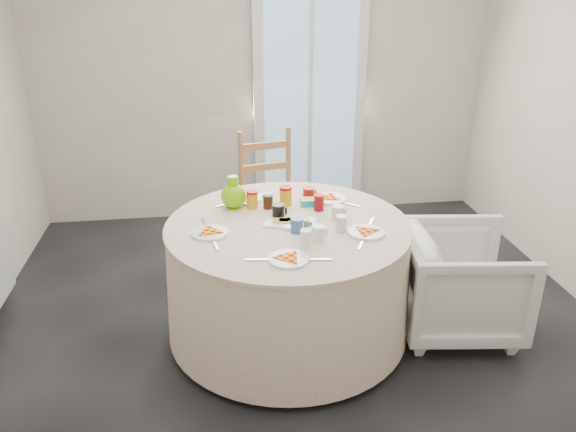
{
  "coord_description": "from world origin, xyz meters",
  "views": [
    {
      "loc": [
        -0.48,
        -2.97,
        2.1
      ],
      "look_at": [
        -0.06,
        0.01,
        0.8
      ],
      "focal_mm": 35.0,
      "sensor_mm": 36.0,
      "label": 1
    }
  ],
  "objects": [
    {
      "name": "butter_tub",
      "position": [
        0.11,
        0.28,
        0.79
      ],
      "size": [
        0.11,
        0.08,
        0.04
      ],
      "primitive_type": "cube",
      "rotation": [
        0.0,
        0.0,
        -0.03
      ],
      "color": "#15A2B3",
      "rests_on": "table"
    },
    {
      "name": "glass_door",
      "position": [
        0.4,
        1.95,
        1.05
      ],
      "size": [
        1.0,
        0.08,
        2.1
      ],
      "primitive_type": "cube",
      "color": "silver",
      "rests_on": "floor"
    },
    {
      "name": "jar_cluster",
      "position": [
        -0.06,
        0.24,
        0.82
      ],
      "size": [
        0.49,
        0.29,
        0.14
      ],
      "primitive_type": null,
      "rotation": [
        0.0,
        0.0,
        0.14
      ],
      "color": "brown",
      "rests_on": "table"
    },
    {
      "name": "place_settings",
      "position": [
        -0.06,
        0.01,
        0.77
      ],
      "size": [
        1.42,
        1.42,
        0.02
      ],
      "primitive_type": null,
      "rotation": [
        0.0,
        0.0,
        0.29
      ],
      "color": "silver",
      "rests_on": "table"
    },
    {
      "name": "floor",
      "position": [
        0.0,
        0.0,
        0.0
      ],
      "size": [
        4.0,
        4.0,
        0.0
      ],
      "primitive_type": "plane",
      "color": "black",
      "rests_on": "ground"
    },
    {
      "name": "mugs_glasses",
      "position": [
        0.07,
        -0.01,
        0.81
      ],
      "size": [
        0.65,
        0.65,
        0.1
      ],
      "primitive_type": null,
      "rotation": [
        0.0,
        0.0,
        -0.19
      ],
      "color": "#A2A2A2",
      "rests_on": "table"
    },
    {
      "name": "green_pitcher",
      "position": [
        -0.37,
        0.3,
        0.87
      ],
      "size": [
        0.17,
        0.17,
        0.2
      ],
      "primitive_type": null,
      "rotation": [
        0.0,
        0.0,
        -0.07
      ],
      "color": "#73BC0A",
      "rests_on": "table"
    },
    {
      "name": "armchair",
      "position": [
        1.0,
        -0.1,
        0.39
      ],
      "size": [
        0.75,
        0.79,
        0.73
      ],
      "primitive_type": "imported",
      "rotation": [
        0.0,
        0.0,
        1.45
      ],
      "color": "silver",
      "rests_on": "floor"
    },
    {
      "name": "cheese_platter",
      "position": [
        -0.05,
        0.01,
        0.77
      ],
      "size": [
        0.35,
        0.29,
        0.04
      ],
      "primitive_type": null,
      "rotation": [
        0.0,
        0.0,
        -0.39
      ],
      "color": "silver",
      "rests_on": "table"
    },
    {
      "name": "wall_back",
      "position": [
        0.0,
        2.0,
        1.3
      ],
      "size": [
        4.0,
        0.02,
        2.6
      ],
      "primitive_type": "cube",
      "color": "#BCB5A3",
      "rests_on": "floor"
    },
    {
      "name": "wooden_chair",
      "position": [
        -0.04,
        1.06,
        0.47
      ],
      "size": [
        0.53,
        0.51,
        1.01
      ],
      "primitive_type": null,
      "rotation": [
        0.0,
        0.0,
        0.19
      ],
      "color": "tan",
      "rests_on": "floor"
    },
    {
      "name": "table",
      "position": [
        -0.06,
        0.01,
        0.38
      ],
      "size": [
        1.49,
        1.49,
        0.75
      ],
      "primitive_type": "cylinder",
      "color": "#FBE5CF",
      "rests_on": "floor"
    }
  ]
}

